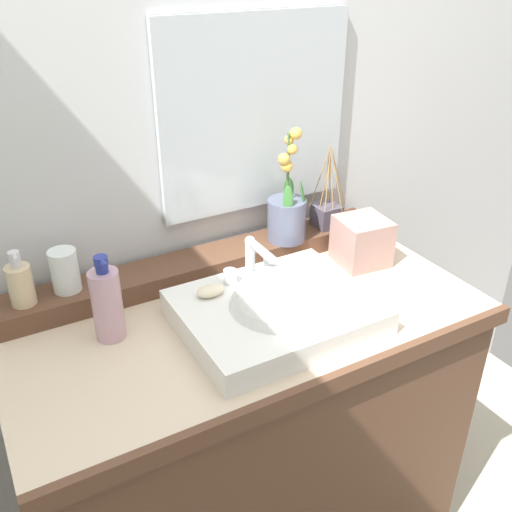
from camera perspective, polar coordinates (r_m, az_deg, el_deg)
The scene contains 12 objects.
wall_back at distance 1.56m, azimuth -8.34°, elevation 13.20°, with size 2.89×0.20×2.52m, color silver.
vanity_cabinet at distance 1.67m, azimuth -0.88°, elevation -18.34°, with size 1.14×0.59×0.89m.
back_ledge at distance 1.53m, azimuth -4.94°, elevation -0.77°, with size 1.07×0.12×0.05m, color brown.
sink_basin at distance 1.32m, azimuth 2.20°, elevation -5.97°, with size 0.43×0.35×0.27m.
soap_bar at distance 1.33m, azimuth -4.57°, elevation -3.49°, with size 0.07×0.04×0.02m, color beige.
potted_plant at distance 1.57m, azimuth 3.13°, elevation 4.40°, with size 0.11×0.11×0.32m.
soap_dispenser at distance 1.39m, azimuth -22.55°, elevation -2.56°, with size 0.06×0.06×0.13m.
tumbler_cup at distance 1.41m, azimuth -18.62°, elevation -1.40°, with size 0.07×0.07×0.10m, color silver.
reed_diffuser at distance 1.67m, azimuth 7.07°, elevation 4.18°, with size 0.11×0.07×0.24m.
lotion_bottle at distance 1.29m, azimuth -14.70°, elevation -4.61°, with size 0.07×0.07×0.21m.
tissue_box at distance 1.59m, azimuth 10.56°, elevation 1.48°, with size 0.13×0.13×0.13m, color tan.
mirror at distance 1.53m, azimuth -0.04°, elevation 13.93°, with size 0.54×0.02×0.51m, color silver.
Camera 1 is at (-0.53, -1.01, 1.67)m, focal length 39.91 mm.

